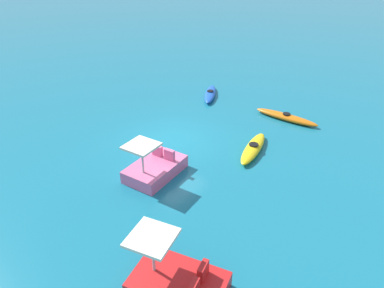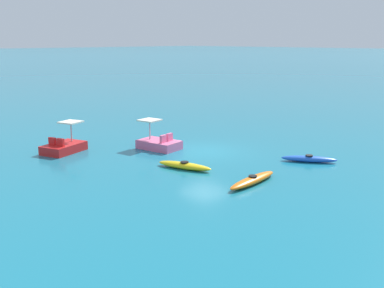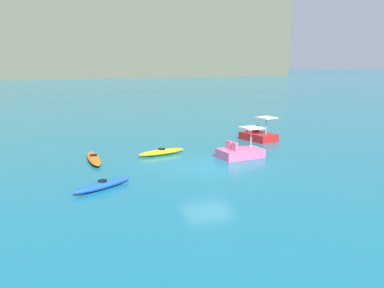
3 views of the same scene
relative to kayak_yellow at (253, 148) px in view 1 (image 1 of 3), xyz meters
The scene contains 6 objects.
ground_plane 3.74m from the kayak_yellow, 62.83° to the right, with size 600.00×600.00×0.00m, color #19728C.
kayak_yellow is the anchor object (origin of this frame).
kayak_blue 6.66m from the kayak_yellow, 123.98° to the right, with size 2.73×2.08×0.37m.
kayak_orange 3.88m from the kayak_yellow, behind, with size 0.87×3.42×0.37m.
pedal_boat_red 7.73m from the kayak_yellow, 18.80° to the left, with size 2.18×2.75×1.68m.
pedal_boat_pink 4.52m from the kayak_yellow, 24.65° to the right, with size 2.63×1.88×1.68m.
Camera 1 is at (9.68, 9.99, 7.78)m, focal length 31.93 mm.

